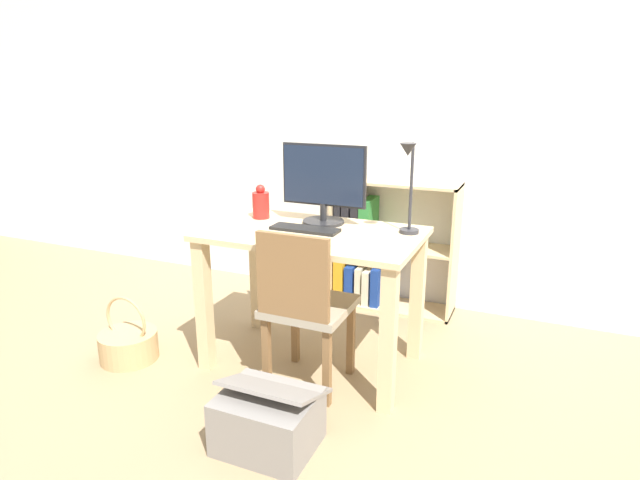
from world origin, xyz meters
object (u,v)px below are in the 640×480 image
Objects in this scene: monitor at (324,181)px; desk_lamp at (409,180)px; bookshelf at (371,249)px; basket at (128,344)px; keyboard at (305,229)px; vase at (261,204)px; storage_box at (268,419)px; chair at (304,304)px.

monitor is 1.02× the size of desk_lamp.
desk_lamp reaches higher than bookshelf.
keyboard is at bearing 22.01° from basket.
monitor is 1.27× the size of basket.
vase reaches higher than keyboard.
vase is at bearing 41.67° from basket.
monitor is 1.42m from basket.
desk_lamp is 1.28m from storage_box.
basket is (-1.43, -0.49, -0.95)m from desk_lamp.
desk_lamp reaches higher than chair.
vase is 0.41× the size of desk_lamp.
storage_box is (-0.35, -0.84, -0.91)m from desk_lamp.
desk_lamp is 1.11m from bookshelf.
basket is at bearing 162.11° from storage_box.
vase reaches higher than bookshelf.
monitor is 0.29m from keyboard.
monitor reaches higher than keyboard.
bookshelf reaches higher than chair.
desk_lamp is (0.85, -0.03, 0.20)m from vase.
bookshelf is 1.66m from storage_box.
monitor is at bearing 172.50° from desk_lamp.
keyboard is at bearing 118.51° from chair.
keyboard is at bearing -99.03° from monitor.
vase reaches higher than chair.
monitor reaches higher than storage_box.
storage_box is at bearing -112.53° from desk_lamp.
desk_lamp reaches higher than vase.
keyboard is 0.78× the size of desk_lamp.
storage_box is at bearing -77.53° from keyboard.
monitor is 1.25m from storage_box.
chair reaches higher than storage_box.
desk_lamp is (0.48, -0.06, 0.05)m from monitor.
bookshelf is at bearing 52.48° from basket.
monitor is 0.54× the size of bookshelf.
bookshelf is (0.41, 0.77, -0.44)m from vase.
vase is 0.71m from chair.
vase is at bearing 120.00° from storage_box.
monitor reaches higher than bookshelf.
basket is (-1.03, -0.12, -0.37)m from chair.
keyboard is (-0.03, -0.18, -0.23)m from monitor.
basket is (-0.99, -1.29, -0.31)m from bookshelf.
chair is 1.10m from basket.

